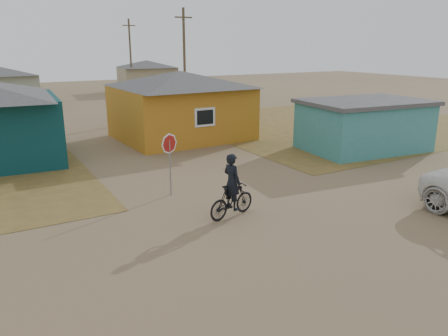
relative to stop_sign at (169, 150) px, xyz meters
The scene contains 9 objects.
ground 5.53m from the stop_sign, 66.15° to the right, with size 120.00×120.00×0.00m, color #7E6648.
grass_ne 18.17m from the stop_sign, 26.92° to the left, with size 20.00×18.00×0.00m, color brown.
house_yellow 10.29m from the stop_sign, 63.26° to the left, with size 7.72×6.76×3.90m.
shed_turquoise 11.76m from the stop_sign, ahead, with size 6.71×4.93×2.60m.
house_beige_east 37.22m from the stop_sign, 70.98° to the left, with size 6.95×6.05×3.60m.
utility_pole_near 19.38m from the stop_sign, 63.35° to the left, with size 1.40×0.20×8.00m.
utility_pole_far 34.64m from the stop_sign, 73.82° to the left, with size 1.40×0.20×8.00m.
stop_sign is the anchor object (origin of this frame).
cyclist 3.20m from the stop_sign, 73.66° to the right, with size 1.92×0.93×2.09m.
Camera 1 is at (-8.01, -9.36, 5.34)m, focal length 35.00 mm.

